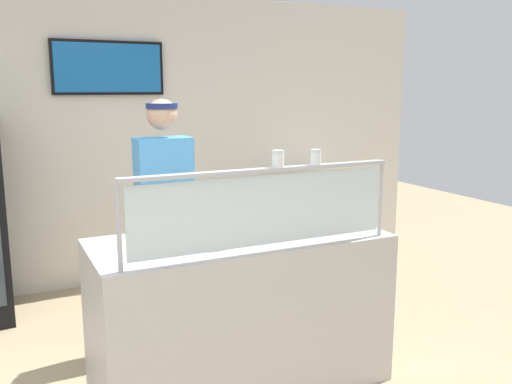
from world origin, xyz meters
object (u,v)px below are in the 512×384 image
(pepper_flake_shaker, at_px, (316,158))
(pizza_tray, at_px, (202,238))
(worker_figure, at_px, (166,208))
(pizza_box_stack, at_px, (316,185))
(parmesan_shaker, at_px, (278,160))
(pizza_server, at_px, (196,236))

(pepper_flake_shaker, bearing_deg, pizza_tray, 147.28)
(pizza_tray, distance_m, worker_figure, 0.71)
(pepper_flake_shaker, bearing_deg, pizza_box_stack, 57.73)
(pepper_flake_shaker, relative_size, worker_figure, 0.05)
(parmesan_shaker, xyz_separation_m, worker_figure, (-0.32, 1.06, -0.45))
(pepper_flake_shaker, bearing_deg, parmesan_shaker, 180.00)
(pizza_box_stack, bearing_deg, pizza_server, -137.41)
(pizza_server, bearing_deg, pizza_tray, 14.39)
(pizza_tray, bearing_deg, worker_figure, 90.31)
(pizza_server, height_order, pizza_box_stack, pizza_server)
(parmesan_shaker, relative_size, worker_figure, 0.05)
(parmesan_shaker, height_order, pizza_box_stack, parmesan_shaker)
(parmesan_shaker, bearing_deg, pizza_box_stack, 53.30)
(pepper_flake_shaker, height_order, pizza_box_stack, pepper_flake_shaker)
(pepper_flake_shaker, bearing_deg, pizza_server, 150.55)
(parmesan_shaker, xyz_separation_m, pepper_flake_shaker, (0.24, -0.00, -0.00))
(worker_figure, bearing_deg, pizza_box_stack, 28.70)
(parmesan_shaker, relative_size, pepper_flake_shaker, 1.07)
(pizza_server, xyz_separation_m, pizza_box_stack, (1.91, 1.76, -0.12))
(worker_figure, xyz_separation_m, pizza_box_stack, (1.88, 1.03, -0.14))
(pizza_server, xyz_separation_m, parmesan_shaker, (0.35, -0.33, 0.46))
(pizza_server, distance_m, worker_figure, 0.73)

